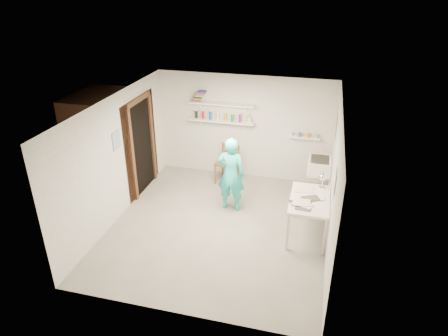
% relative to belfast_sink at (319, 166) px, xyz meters
% --- Properties ---
extents(floor, '(4.00, 4.50, 0.02)m').
position_rel_belfast_sink_xyz_m(floor, '(-1.75, -1.70, -0.71)').
color(floor, slate).
rests_on(floor, ground).
extents(ceiling, '(4.00, 4.50, 0.02)m').
position_rel_belfast_sink_xyz_m(ceiling, '(-1.75, -1.70, 1.71)').
color(ceiling, silver).
rests_on(ceiling, wall_back).
extents(wall_back, '(4.00, 0.02, 2.40)m').
position_rel_belfast_sink_xyz_m(wall_back, '(-1.75, 0.56, 0.50)').
color(wall_back, silver).
rests_on(wall_back, ground).
extents(wall_front, '(4.00, 0.02, 2.40)m').
position_rel_belfast_sink_xyz_m(wall_front, '(-1.75, -3.96, 0.50)').
color(wall_front, silver).
rests_on(wall_front, ground).
extents(wall_left, '(0.02, 4.50, 2.40)m').
position_rel_belfast_sink_xyz_m(wall_left, '(-3.76, -1.70, 0.50)').
color(wall_left, silver).
rests_on(wall_left, ground).
extents(wall_right, '(0.02, 4.50, 2.40)m').
position_rel_belfast_sink_xyz_m(wall_right, '(0.26, -1.70, 0.50)').
color(wall_right, silver).
rests_on(wall_right, ground).
extents(doorway_recess, '(0.02, 0.90, 2.00)m').
position_rel_belfast_sink_xyz_m(doorway_recess, '(-3.74, -0.65, 0.30)').
color(doorway_recess, black).
rests_on(doorway_recess, wall_left).
extents(corridor_box, '(1.40, 1.50, 2.10)m').
position_rel_belfast_sink_xyz_m(corridor_box, '(-4.45, -0.65, 0.35)').
color(corridor_box, brown).
rests_on(corridor_box, ground).
extents(door_lintel, '(0.06, 1.05, 0.10)m').
position_rel_belfast_sink_xyz_m(door_lintel, '(-3.72, -0.65, 1.35)').
color(door_lintel, brown).
rests_on(door_lintel, wall_left).
extents(door_jamb_near, '(0.06, 0.10, 2.00)m').
position_rel_belfast_sink_xyz_m(door_jamb_near, '(-3.72, -1.15, 0.30)').
color(door_jamb_near, brown).
rests_on(door_jamb_near, ground).
extents(door_jamb_far, '(0.06, 0.10, 2.00)m').
position_rel_belfast_sink_xyz_m(door_jamb_far, '(-3.72, -0.15, 0.30)').
color(door_jamb_far, brown).
rests_on(door_jamb_far, ground).
extents(shelf_lower, '(1.50, 0.22, 0.03)m').
position_rel_belfast_sink_xyz_m(shelf_lower, '(-2.25, 0.43, 0.65)').
color(shelf_lower, white).
rests_on(shelf_lower, wall_back).
extents(shelf_upper, '(1.50, 0.22, 0.03)m').
position_rel_belfast_sink_xyz_m(shelf_upper, '(-2.25, 0.43, 1.05)').
color(shelf_upper, white).
rests_on(shelf_upper, wall_back).
extents(ledge_shelf, '(0.70, 0.14, 0.03)m').
position_rel_belfast_sink_xyz_m(ledge_shelf, '(-0.40, 0.47, 0.42)').
color(ledge_shelf, white).
rests_on(ledge_shelf, wall_back).
extents(poster_left, '(0.01, 0.28, 0.36)m').
position_rel_belfast_sink_xyz_m(poster_left, '(-3.74, -1.65, 0.85)').
color(poster_left, '#334C7F').
rests_on(poster_left, wall_left).
extents(poster_right_a, '(0.01, 0.34, 0.42)m').
position_rel_belfast_sink_xyz_m(poster_right_a, '(0.24, 0.10, 0.85)').
color(poster_right_a, '#995933').
rests_on(poster_right_a, wall_right).
extents(poster_right_b, '(0.01, 0.30, 0.38)m').
position_rel_belfast_sink_xyz_m(poster_right_b, '(0.24, -2.25, 0.80)').
color(poster_right_b, '#3F724C').
rests_on(poster_right_b, wall_right).
extents(belfast_sink, '(0.48, 0.60, 0.30)m').
position_rel_belfast_sink_xyz_m(belfast_sink, '(0.00, 0.00, 0.00)').
color(belfast_sink, white).
rests_on(belfast_sink, wall_right).
extents(man, '(0.58, 0.40, 1.55)m').
position_rel_belfast_sink_xyz_m(man, '(-1.68, -1.00, 0.08)').
color(man, '#2AD3CD').
rests_on(man, ground).
extents(wall_clock, '(0.28, 0.05, 0.28)m').
position_rel_belfast_sink_xyz_m(wall_clock, '(-1.69, -0.78, 0.33)').
color(wall_clock, '#F8E3A9').
rests_on(wall_clock, man).
extents(wooden_chair, '(0.54, 0.53, 0.99)m').
position_rel_belfast_sink_xyz_m(wooden_chair, '(-2.03, 0.06, -0.20)').
color(wooden_chair, brown).
rests_on(wooden_chair, ground).
extents(work_table, '(0.69, 1.15, 0.77)m').
position_rel_belfast_sink_xyz_m(work_table, '(-0.11, -1.56, -0.32)').
color(work_table, silver).
rests_on(work_table, ground).
extents(desk_lamp, '(0.14, 0.14, 0.14)m').
position_rel_belfast_sink_xyz_m(desk_lamp, '(0.08, -1.10, 0.29)').
color(desk_lamp, silver).
rests_on(desk_lamp, work_table).
extents(spray_cans, '(1.29, 0.06, 0.17)m').
position_rel_belfast_sink_xyz_m(spray_cans, '(-2.25, 0.43, 0.75)').
color(spray_cans, black).
rests_on(spray_cans, shelf_lower).
extents(book_stack, '(0.34, 0.14, 0.25)m').
position_rel_belfast_sink_xyz_m(book_stack, '(-2.77, 0.43, 1.19)').
color(book_stack, red).
rests_on(book_stack, shelf_upper).
extents(ledge_pots, '(0.48, 0.07, 0.09)m').
position_rel_belfast_sink_xyz_m(ledge_pots, '(-0.40, 0.47, 0.48)').
color(ledge_pots, silver).
rests_on(ledge_pots, ledge_shelf).
extents(papers, '(0.30, 0.22, 0.03)m').
position_rel_belfast_sink_xyz_m(papers, '(-0.11, -1.56, 0.08)').
color(papers, silver).
rests_on(papers, work_table).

